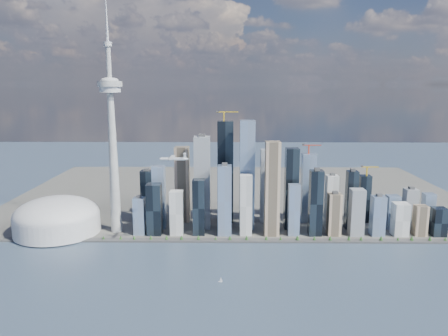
{
  "coord_description": "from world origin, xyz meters",
  "views": [
    {
      "loc": [
        -26.34,
        -700.23,
        353.55
      ],
      "look_at": [
        -38.2,
        260.0,
        169.59
      ],
      "focal_mm": 35.0,
      "sensor_mm": 36.0,
      "label": 1
    }
  ],
  "objects_px": {
    "sailboat_west": "(221,280)",
    "needle_tower": "(112,136)",
    "airplane": "(174,159)",
    "dome_stadium": "(57,218)"
  },
  "relations": [
    {
      "from": "airplane",
      "to": "sailboat_west",
      "type": "height_order",
      "value": "airplane"
    },
    {
      "from": "airplane",
      "to": "sailboat_west",
      "type": "relative_size",
      "value": 5.67
    },
    {
      "from": "sailboat_west",
      "to": "airplane",
      "type": "bearing_deg",
      "value": 137.23
    },
    {
      "from": "dome_stadium",
      "to": "sailboat_west",
      "type": "distance_m",
      "value": 476.81
    },
    {
      "from": "airplane",
      "to": "dome_stadium",
      "type": "bearing_deg",
      "value": 156.88
    },
    {
      "from": "needle_tower",
      "to": "dome_stadium",
      "type": "bearing_deg",
      "value": -175.91
    },
    {
      "from": "dome_stadium",
      "to": "sailboat_west",
      "type": "xyz_separation_m",
      "value": [
        398.48,
        -259.36,
        -35.94
      ]
    },
    {
      "from": "sailboat_west",
      "to": "needle_tower",
      "type": "bearing_deg",
      "value": 145.4
    },
    {
      "from": "airplane",
      "to": "sailboat_west",
      "type": "xyz_separation_m",
      "value": [
        99.03,
        -138.06,
        -201.1
      ]
    },
    {
      "from": "airplane",
      "to": "sailboat_west",
      "type": "bearing_deg",
      "value": -55.41
    }
  ]
}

